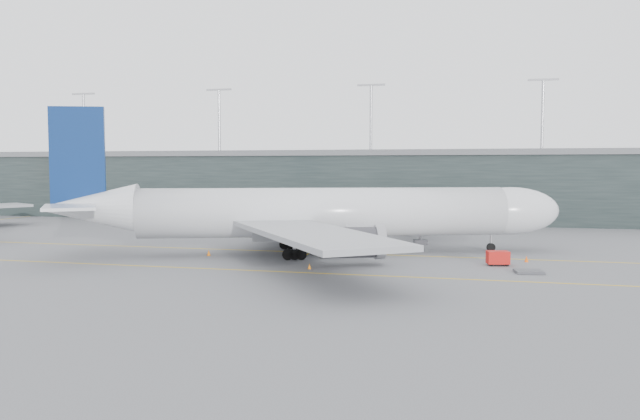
# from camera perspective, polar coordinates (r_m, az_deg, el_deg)

# --- Properties ---
(ground) EXTENTS (320.00, 320.00, 0.00)m
(ground) POSITION_cam_1_polar(r_m,az_deg,el_deg) (90.57, -3.27, -3.45)
(ground) COLOR #58585D
(ground) RESTS_ON ground
(taxiline_a) EXTENTS (160.00, 0.25, 0.02)m
(taxiline_a) POSITION_cam_1_polar(r_m,az_deg,el_deg) (86.78, -4.03, -3.77)
(taxiline_a) COLOR gold
(taxiline_a) RESTS_ON ground
(taxiline_b) EXTENTS (160.00, 0.25, 0.02)m
(taxiline_b) POSITION_cam_1_polar(r_m,az_deg,el_deg) (71.86, -7.91, -5.42)
(taxiline_b) COLOR gold
(taxiline_b) RESTS_ON ground
(taxiline_lead_main) EXTENTS (0.25, 60.00, 0.02)m
(taxiline_lead_main) POSITION_cam_1_polar(r_m,az_deg,el_deg) (108.65, 2.33, -2.20)
(taxiline_lead_main) COLOR gold
(taxiline_lead_main) RESTS_ON ground
(terminal) EXTENTS (240.00, 36.00, 29.00)m
(terminal) POSITION_cam_1_polar(r_m,az_deg,el_deg) (146.34, 3.32, 2.38)
(terminal) COLOR black
(terminal) RESTS_ON ground
(main_aircraft) EXTENTS (67.06, 61.84, 19.37)m
(main_aircraft) POSITION_cam_1_polar(r_m,az_deg,el_deg) (83.41, 0.00, -0.33)
(main_aircraft) COLOR silver
(main_aircraft) RESTS_ON ground
(jet_bridge) EXTENTS (14.88, 44.18, 6.25)m
(jet_bridge) POSITION_cam_1_polar(r_m,az_deg,el_deg) (108.78, 8.58, 0.24)
(jet_bridge) COLOR #2A2A2F
(jet_bridge) RESTS_ON ground
(gse_cart) EXTENTS (2.81, 2.11, 1.72)m
(gse_cart) POSITION_cam_1_polar(r_m,az_deg,el_deg) (76.98, 15.96, -4.20)
(gse_cart) COLOR #B6110D
(gse_cart) RESTS_ON ground
(baggage_dolly) EXTENTS (3.29, 2.79, 0.30)m
(baggage_dolly) POSITION_cam_1_polar(r_m,az_deg,el_deg) (72.67, 18.54, -5.36)
(baggage_dolly) COLOR #3D3D42
(baggage_dolly) RESTS_ON ground
(uld_a) EXTENTS (1.87, 1.52, 1.67)m
(uld_a) POSITION_cam_1_polar(r_m,az_deg,el_deg) (99.95, -3.92, -2.24)
(uld_a) COLOR #37373C
(uld_a) RESTS_ON ground
(uld_b) EXTENTS (2.52, 2.23, 1.94)m
(uld_b) POSITION_cam_1_polar(r_m,az_deg,el_deg) (102.74, -3.23, -1.99)
(uld_b) COLOR #37373C
(uld_b) RESTS_ON ground
(uld_c) EXTENTS (2.26, 1.85, 1.98)m
(uld_c) POSITION_cam_1_polar(r_m,az_deg,el_deg) (100.52, -2.42, -2.11)
(uld_c) COLOR #37373C
(uld_c) RESTS_ON ground
(cone_nose) EXTENTS (0.49, 0.49, 0.77)m
(cone_nose) POSITION_cam_1_polar(r_m,az_deg,el_deg) (80.96, 18.36, -4.26)
(cone_nose) COLOR #FD590E
(cone_nose) RESTS_ON ground
(cone_wing_stbd) EXTENTS (0.40, 0.40, 0.63)m
(cone_wing_stbd) POSITION_cam_1_polar(r_m,az_deg,el_deg) (71.68, -0.97, -5.16)
(cone_wing_stbd) COLOR orange
(cone_wing_stbd) RESTS_ON ground
(cone_wing_port) EXTENTS (0.44, 0.44, 0.70)m
(cone_wing_port) POSITION_cam_1_polar(r_m,az_deg,el_deg) (99.48, 3.88, -2.58)
(cone_wing_port) COLOR orange
(cone_wing_port) RESTS_ON ground
(cone_tail) EXTENTS (0.50, 0.50, 0.80)m
(cone_tail) POSITION_cam_1_polar(r_m,az_deg,el_deg) (83.47, -10.14, -3.86)
(cone_tail) COLOR orange
(cone_tail) RESTS_ON ground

